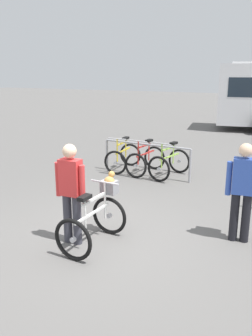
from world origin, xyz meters
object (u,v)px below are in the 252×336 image
at_px(racked_bike_yellow, 123,157).
at_px(pedestrian_with_backpack, 243,186).
at_px(featured_bicycle, 96,215).
at_px(person_with_featured_bike, 71,190).
at_px(racked_bike_red, 145,160).
at_px(racked_bike_lime, 169,164).

height_order(racked_bike_yellow, pedestrian_with_backpack, pedestrian_with_backpack).
height_order(racked_bike_yellow, featured_bicycle, featured_bicycle).
bearing_deg(person_with_featured_bike, featured_bicycle, 23.93).
bearing_deg(racked_bike_red, racked_bike_lime, -4.13).
xyz_separation_m(racked_bike_yellow, featured_bicycle, (1.55, -4.13, 0.12)).
relative_size(racked_bike_yellow, pedestrian_with_backpack, 0.68).
height_order(racked_bike_yellow, racked_bike_red, same).
xyz_separation_m(racked_bike_red, featured_bicycle, (0.85, -4.08, 0.12)).
height_order(racked_bike_red, person_with_featured_bike, person_with_featured_bike).
bearing_deg(person_with_featured_bike, racked_bike_yellow, 105.55).
xyz_separation_m(racked_bike_yellow, racked_bike_red, (0.70, -0.05, 0.00)).
bearing_deg(pedestrian_with_backpack, featured_bicycle, -151.95).
distance_m(racked_bike_lime, pedestrian_with_backpack, 3.72).
height_order(racked_bike_red, pedestrian_with_backpack, pedestrian_with_backpack).
height_order(racked_bike_red, racked_bike_lime, same).
bearing_deg(featured_bicycle, racked_bike_lime, 92.23).
distance_m(racked_bike_red, pedestrian_with_backpack, 4.21).
distance_m(featured_bicycle, person_with_featured_bike, 0.58).
height_order(featured_bicycle, pedestrian_with_backpack, pedestrian_with_backpack).
xyz_separation_m(person_with_featured_bike, pedestrian_with_backpack, (2.42, 1.26, 0.03)).
bearing_deg(person_with_featured_bike, racked_bike_red, 96.68).
bearing_deg(racked_bike_yellow, featured_bicycle, -69.41).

